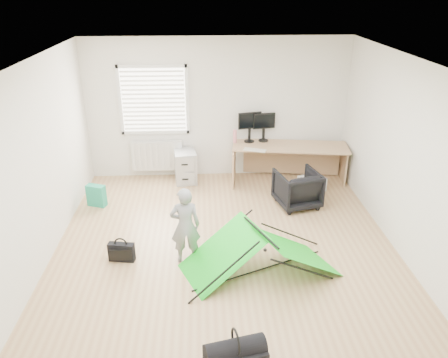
{
  "coord_description": "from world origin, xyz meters",
  "views": [
    {
      "loc": [
        -0.31,
        -5.4,
        3.61
      ],
      "look_at": [
        0.0,
        0.4,
        0.95
      ],
      "focal_mm": 35.0,
      "sensor_mm": 36.0,
      "label": 1
    }
  ],
  "objects_px": {
    "storage_crate": "(312,184)",
    "monitor_right": "(264,131)",
    "filing_cabinet": "(185,166)",
    "desk": "(289,164)",
    "monitor_left": "(249,131)",
    "person": "(185,226)",
    "laptop_bag": "(122,252)",
    "office_chair": "(297,189)",
    "kite": "(260,252)",
    "thermos": "(235,136)"
  },
  "relations": [
    {
      "from": "monitor_right",
      "to": "thermos",
      "type": "height_order",
      "value": "monitor_right"
    },
    {
      "from": "monitor_right",
      "to": "thermos",
      "type": "bearing_deg",
      "value": 177.0
    },
    {
      "from": "desk",
      "to": "storage_crate",
      "type": "xyz_separation_m",
      "value": [
        0.36,
        -0.42,
        -0.24
      ]
    },
    {
      "from": "monitor_left",
      "to": "person",
      "type": "bearing_deg",
      "value": -125.94
    },
    {
      "from": "filing_cabinet",
      "to": "office_chair",
      "type": "height_order",
      "value": "office_chair"
    },
    {
      "from": "laptop_bag",
      "to": "kite",
      "type": "bearing_deg",
      "value": -0.81
    },
    {
      "from": "desk",
      "to": "filing_cabinet",
      "type": "bearing_deg",
      "value": -175.36
    },
    {
      "from": "person",
      "to": "laptop_bag",
      "type": "xyz_separation_m",
      "value": [
        -0.91,
        0.05,
        -0.43
      ]
    },
    {
      "from": "monitor_right",
      "to": "storage_crate",
      "type": "distance_m",
      "value": 1.37
    },
    {
      "from": "monitor_left",
      "to": "kite",
      "type": "height_order",
      "value": "monitor_left"
    },
    {
      "from": "thermos",
      "to": "kite",
      "type": "relative_size",
      "value": 0.13
    },
    {
      "from": "monitor_right",
      "to": "storage_crate",
      "type": "bearing_deg",
      "value": -49.54
    },
    {
      "from": "monitor_right",
      "to": "office_chair",
      "type": "distance_m",
      "value": 1.51
    },
    {
      "from": "monitor_right",
      "to": "person",
      "type": "bearing_deg",
      "value": -126.57
    },
    {
      "from": "filing_cabinet",
      "to": "thermos",
      "type": "relative_size",
      "value": 2.42
    },
    {
      "from": "person",
      "to": "kite",
      "type": "height_order",
      "value": "person"
    },
    {
      "from": "filing_cabinet",
      "to": "kite",
      "type": "relative_size",
      "value": 0.31
    },
    {
      "from": "monitor_left",
      "to": "monitor_right",
      "type": "relative_size",
      "value": 1.05
    },
    {
      "from": "monitor_right",
      "to": "filing_cabinet",
      "type": "bearing_deg",
      "value": 176.7
    },
    {
      "from": "desk",
      "to": "office_chair",
      "type": "relative_size",
      "value": 3.07
    },
    {
      "from": "person",
      "to": "office_chair",
      "type": "bearing_deg",
      "value": -144.33
    },
    {
      "from": "monitor_left",
      "to": "person",
      "type": "relative_size",
      "value": 0.4
    },
    {
      "from": "monitor_right",
      "to": "storage_crate",
      "type": "relative_size",
      "value": 0.94
    },
    {
      "from": "thermos",
      "to": "kite",
      "type": "bearing_deg",
      "value": -88.08
    },
    {
      "from": "person",
      "to": "storage_crate",
      "type": "height_order",
      "value": "person"
    },
    {
      "from": "storage_crate",
      "to": "thermos",
      "type": "bearing_deg",
      "value": 155.55
    },
    {
      "from": "office_chair",
      "to": "storage_crate",
      "type": "xyz_separation_m",
      "value": [
        0.41,
        0.6,
        -0.19
      ]
    },
    {
      "from": "kite",
      "to": "storage_crate",
      "type": "xyz_separation_m",
      "value": [
        1.3,
        2.46,
        -0.18
      ]
    },
    {
      "from": "storage_crate",
      "to": "filing_cabinet",
      "type": "bearing_deg",
      "value": 167.33
    },
    {
      "from": "monitor_right",
      "to": "desk",
      "type": "bearing_deg",
      "value": -40.74
    },
    {
      "from": "filing_cabinet",
      "to": "storage_crate",
      "type": "bearing_deg",
      "value": -19.6
    },
    {
      "from": "filing_cabinet",
      "to": "storage_crate",
      "type": "height_order",
      "value": "filing_cabinet"
    },
    {
      "from": "desk",
      "to": "office_chair",
      "type": "bearing_deg",
      "value": -84.63
    },
    {
      "from": "filing_cabinet",
      "to": "office_chair",
      "type": "relative_size",
      "value": 0.88
    },
    {
      "from": "filing_cabinet",
      "to": "monitor_left",
      "type": "xyz_separation_m",
      "value": [
        1.25,
        0.14,
        0.65
      ]
    },
    {
      "from": "desk",
      "to": "storage_crate",
      "type": "height_order",
      "value": "desk"
    },
    {
      "from": "storage_crate",
      "to": "monitor_right",
      "type": "bearing_deg",
      "value": 140.15
    },
    {
      "from": "monitor_left",
      "to": "filing_cabinet",
      "type": "bearing_deg",
      "value": 173.0
    },
    {
      "from": "desk",
      "to": "kite",
      "type": "distance_m",
      "value": 3.02
    },
    {
      "from": "monitor_left",
      "to": "storage_crate",
      "type": "height_order",
      "value": "monitor_left"
    },
    {
      "from": "filing_cabinet",
      "to": "thermos",
      "type": "bearing_deg",
      "value": -0.72
    },
    {
      "from": "desk",
      "to": "laptop_bag",
      "type": "relative_size",
      "value": 5.95
    },
    {
      "from": "office_chair",
      "to": "person",
      "type": "distance_m",
      "value": 2.46
    },
    {
      "from": "kite",
      "to": "storage_crate",
      "type": "bearing_deg",
      "value": 38.64
    },
    {
      "from": "office_chair",
      "to": "kite",
      "type": "bearing_deg",
      "value": 50.34
    },
    {
      "from": "thermos",
      "to": "laptop_bag",
      "type": "distance_m",
      "value": 3.36
    },
    {
      "from": "filing_cabinet",
      "to": "storage_crate",
      "type": "distance_m",
      "value": 2.44
    },
    {
      "from": "filing_cabinet",
      "to": "person",
      "type": "xyz_separation_m",
      "value": [
        0.08,
        -2.69,
        0.25
      ]
    },
    {
      "from": "monitor_right",
      "to": "office_chair",
      "type": "xyz_separation_m",
      "value": [
        0.43,
        -1.3,
        -0.63
      ]
    },
    {
      "from": "filing_cabinet",
      "to": "storage_crate",
      "type": "xyz_separation_m",
      "value": [
        2.37,
        -0.53,
        -0.18
      ]
    }
  ]
}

